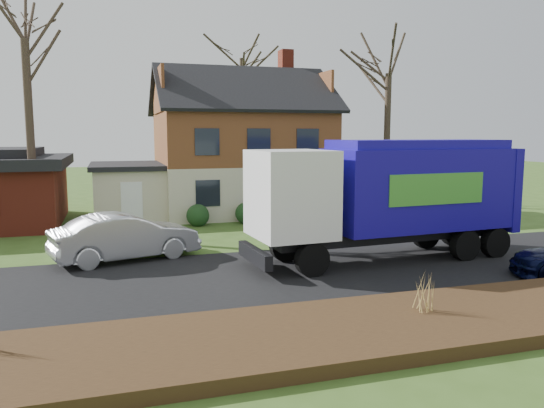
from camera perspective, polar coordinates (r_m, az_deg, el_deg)
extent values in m
plane|color=#36521B|center=(16.75, 1.53, -7.60)|extent=(120.00, 120.00, 0.00)
cube|color=black|center=(16.75, 1.53, -7.57)|extent=(80.00, 7.00, 0.02)
cube|color=black|center=(12.04, 9.83, -13.10)|extent=(80.00, 3.50, 0.30)
cube|color=beige|center=(30.34, -3.34, 1.80)|extent=(9.00, 7.50, 2.70)
cube|color=#5C301A|center=(30.19, -3.38, 7.00)|extent=(9.00, 7.50, 2.80)
cube|color=maroon|center=(32.24, 1.48, 14.81)|extent=(0.70, 0.90, 1.60)
cube|color=beige|center=(29.00, -15.08, 1.19)|extent=(3.50, 5.50, 2.60)
cube|color=black|center=(28.88, -15.18, 3.99)|extent=(3.90, 5.90, 0.24)
cylinder|color=black|center=(16.45, 4.33, -5.98)|extent=(1.09, 0.43, 1.07)
cylinder|color=black|center=(18.38, 1.42, -4.52)|extent=(1.09, 0.43, 1.07)
cylinder|color=black|center=(19.65, 20.04, -4.19)|extent=(1.09, 0.43, 1.07)
cylinder|color=black|center=(21.29, 16.21, -3.15)|extent=(1.09, 0.43, 1.07)
cylinder|color=black|center=(20.54, 22.86, -3.83)|extent=(1.09, 0.43, 1.07)
cylinder|color=black|center=(22.12, 18.98, -2.87)|extent=(1.09, 0.43, 1.07)
cube|color=black|center=(19.06, 12.78, -3.23)|extent=(8.93, 1.85, 0.36)
cube|color=white|center=(16.98, 2.04, 1.11)|extent=(2.54, 2.73, 2.78)
cube|color=black|center=(16.55, -1.57, 1.48)|extent=(0.24, 2.27, 0.93)
cube|color=black|center=(16.86, -1.88, -5.51)|extent=(0.44, 2.59, 0.46)
cube|color=#170B8E|center=(19.39, 15.32, 1.64)|extent=(6.66, 3.02, 2.78)
cube|color=#170B8E|center=(19.30, 15.48, 6.21)|extent=(6.33, 2.69, 0.31)
cube|color=#170B8E|center=(21.55, 22.50, 1.63)|extent=(0.54, 2.65, 2.99)
cube|color=green|center=(18.26, 17.37, 1.54)|extent=(3.70, 0.30, 1.03)
cube|color=green|center=(20.36, 12.80, 2.28)|extent=(3.70, 0.30, 1.03)
imported|color=#B8BAC0|center=(19.16, -15.46, -3.42)|extent=(5.28, 3.09, 1.65)
cylinder|color=#3F3126|center=(25.13, -24.55, 6.40)|extent=(0.35, 0.35, 8.35)
cylinder|color=#3B2F23|center=(30.45, 12.24, 6.36)|extent=(0.35, 0.35, 7.68)
cylinder|color=#382F22|center=(37.19, -3.17, 8.11)|extent=(0.36, 0.36, 9.52)
cone|color=#AD8F4C|center=(12.84, 16.03, -9.16)|extent=(0.04, 0.04, 0.90)
cone|color=#AD8F4C|center=(12.77, 15.49, -9.24)|extent=(0.04, 0.04, 0.90)
cone|color=#AD8F4C|center=(12.92, 16.56, -9.08)|extent=(0.04, 0.04, 0.90)
cone|color=#AD8F4C|center=(12.93, 15.75, -9.03)|extent=(0.04, 0.04, 0.90)
cone|color=#AD8F4C|center=(12.75, 16.31, -9.29)|extent=(0.04, 0.04, 0.90)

